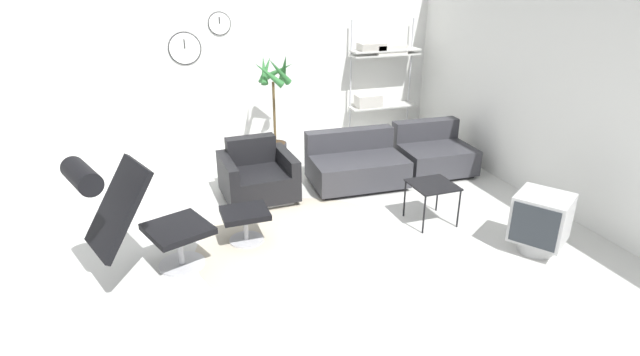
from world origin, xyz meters
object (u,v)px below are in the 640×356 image
Objects in this scene: ottoman at (245,218)px; shelf_unit at (380,71)px; potted_plant at (275,118)px; couch_second at (433,154)px; lounge_chair at (132,210)px; couch_low at (356,166)px; crt_television at (541,221)px; side_table at (433,188)px; armchair_red at (257,178)px.

shelf_unit is (2.71, 2.55, 0.90)m from ottoman.
couch_second is at bearing -27.20° from potted_plant.
couch_low is (2.73, 1.42, -0.47)m from lounge_chair.
lounge_chair is at bearing 45.22° from crt_television.
side_table is (0.37, -1.29, 0.17)m from couch_low.
side_table is at bearing -103.25° from shelf_unit.
shelf_unit reaches higher than crt_television.
couch_low is 2.64× the size of side_table.
ottoman is at bearing 172.87° from side_table.
ottoman is 0.38× the size of couch_low.
shelf_unit is (1.03, 1.52, 0.91)m from couch_low.
lounge_chair is 3.15m from potted_plant.
armchair_red is (1.41, 1.41, -0.45)m from lounge_chair.
potted_plant is at bearing -166.19° from shelf_unit.
potted_plant is (-1.85, 3.28, 0.35)m from crt_television.
crt_television is at bearing -60.49° from potted_plant.
side_table is 2.98m from shelf_unit.
crt_television is (1.05, -2.21, 0.08)m from couch_low.
potted_plant reaches higher than lounge_chair.
couch_second is 0.62× the size of potted_plant.
armchair_red is at bearing -146.96° from shelf_unit.
shelf_unit is (3.77, 2.94, 0.45)m from lounge_chair.
armchair_red is at bearing 114.55° from lounge_chair.
couch_low is at bearing 106.06° from side_table.
potted_plant is (0.52, 1.08, 0.42)m from armchair_red.
side_table is 1.15m from crt_television.
shelf_unit reaches higher than couch_low.
lounge_chair is at bearing 30.35° from couch_low.
armchair_red is at bearing 4.12° from couch_second.
potted_plant is (0.88, 2.10, 0.42)m from ottoman.
lounge_chair is at bearing -127.76° from potted_plant.
potted_plant reaches higher than armchair_red.
lounge_chair is 2.59× the size of side_table.
couch_second reaches higher than crt_television.
lounge_chair is 0.76× the size of potted_plant.
potted_plant reaches higher than side_table.
crt_television is (2.73, -1.18, 0.07)m from ottoman.
armchair_red reaches higher than side_table.
side_table is (2.05, -0.26, 0.16)m from ottoman.
potted_plant is at bearing 67.29° from ottoman.
couch_second is at bearing 58.30° from side_table.
shelf_unit is at bearing -121.24° from couch_low.
shelf_unit reaches higher than armchair_red.
shelf_unit is at bearing 107.55° from lounge_chair.
crt_television is at bearing 118.34° from couch_low.
crt_television is at bearing 135.01° from armchair_red.
ottoman is 2.31m from potted_plant.
potted_plant is (-0.80, 1.07, 0.43)m from couch_low.
crt_television is at bearing -23.30° from ottoman.
couch_low is 1.35m from side_table.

